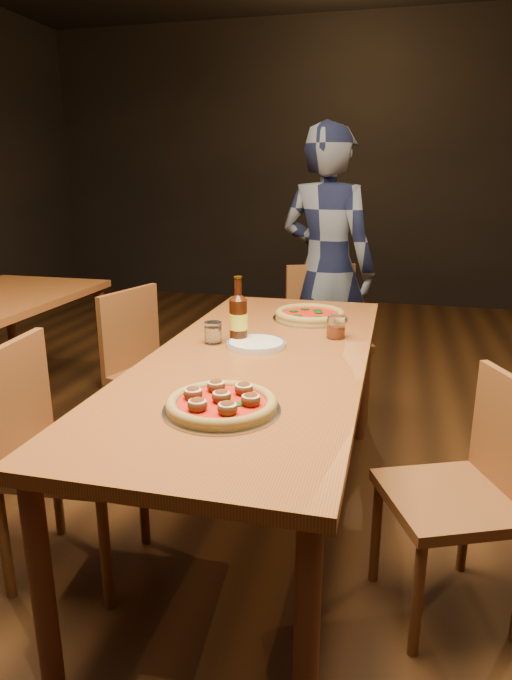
% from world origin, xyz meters
% --- Properties ---
extents(ground, '(9.00, 9.00, 0.00)m').
position_xyz_m(ground, '(0.00, 0.00, 0.00)').
color(ground, black).
extents(room_shell, '(9.00, 9.00, 9.00)m').
position_xyz_m(room_shell, '(0.00, 0.00, 1.86)').
color(room_shell, black).
rests_on(room_shell, ground).
extents(table_main, '(0.80, 2.00, 0.75)m').
position_xyz_m(table_main, '(0.00, 0.00, 0.68)').
color(table_main, brown).
rests_on(table_main, ground).
extents(chair_main_nw, '(0.45, 0.45, 0.90)m').
position_xyz_m(chair_main_nw, '(-0.58, -0.40, 0.45)').
color(chair_main_nw, brown).
rests_on(chair_main_nw, ground).
extents(chair_main_sw, '(0.51, 0.51, 0.89)m').
position_xyz_m(chair_main_sw, '(-0.62, 0.51, 0.45)').
color(chair_main_sw, brown).
rests_on(chair_main_sw, ground).
extents(chair_main_e, '(0.52, 0.52, 0.84)m').
position_xyz_m(chair_main_e, '(0.70, -0.30, 0.42)').
color(chair_main_e, brown).
rests_on(chair_main_e, ground).
extents(chair_end, '(0.56, 0.56, 0.92)m').
position_xyz_m(chair_end, '(0.12, 1.26, 0.46)').
color(chair_end, brown).
rests_on(chair_end, ground).
extents(pizza_meatball, '(0.34, 0.34, 0.06)m').
position_xyz_m(pizza_meatball, '(0.02, -0.54, 0.77)').
color(pizza_meatball, '#B7B7BF').
rests_on(pizza_meatball, table_main).
extents(pizza_margherita, '(0.35, 0.35, 0.05)m').
position_xyz_m(pizza_margherita, '(0.10, 0.58, 0.77)').
color(pizza_margherita, '#B7B7BF').
rests_on(pizza_margherita, table_main).
extents(plate_stack, '(0.23, 0.23, 0.02)m').
position_xyz_m(plate_stack, '(-0.03, 0.09, 0.76)').
color(plate_stack, white).
rests_on(plate_stack, table_main).
extents(beer_bottle, '(0.07, 0.07, 0.26)m').
position_xyz_m(beer_bottle, '(-0.12, 0.14, 0.84)').
color(beer_bottle, black).
rests_on(beer_bottle, table_main).
extents(water_glass, '(0.07, 0.07, 0.09)m').
position_xyz_m(water_glass, '(-0.21, 0.10, 0.79)').
color(water_glass, white).
rests_on(water_glass, table_main).
extents(amber_glass, '(0.08, 0.08, 0.09)m').
position_xyz_m(amber_glass, '(0.25, 0.29, 0.80)').
color(amber_glass, '#993811').
rests_on(amber_glass, table_main).
extents(diner, '(0.72, 0.60, 1.69)m').
position_xyz_m(diner, '(0.07, 1.45, 0.85)').
color(diner, black).
rests_on(diner, ground).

